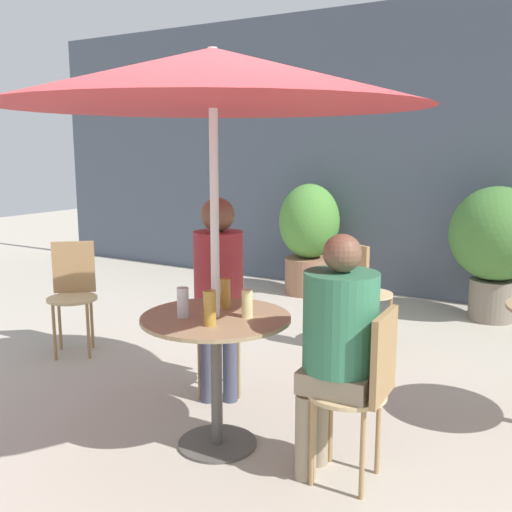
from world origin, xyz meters
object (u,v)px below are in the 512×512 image
(cafe_table_near, at_px, (216,347))
(bistro_chair_1, at_px, (219,311))
(seated_person_1, at_px, (218,280))
(seated_person_0, at_px, (337,337))
(beer_glass_2, at_px, (225,293))
(potted_plant_1, at_px, (496,240))
(bistro_chair_2, at_px, (73,286))
(bistro_chair_3, at_px, (361,286))
(bistro_chair_0, at_px, (365,381))
(beer_glass_1, at_px, (247,303))
(beer_glass_3, at_px, (183,303))
(umbrella, at_px, (212,78))
(beer_glass_0, at_px, (210,308))
(potted_plant_0, at_px, (309,234))

(cafe_table_near, xyz_separation_m, bistro_chair_1, (-0.44, 0.67, -0.03))
(seated_person_1, bearing_deg, seated_person_0, -60.09)
(beer_glass_2, distance_m, potted_plant_1, 3.18)
(bistro_chair_2, height_order, seated_person_0, seated_person_0)
(bistro_chair_2, xyz_separation_m, bistro_chair_3, (1.88, 1.16, 0.00))
(bistro_chair_0, distance_m, beer_glass_2, 0.89)
(beer_glass_1, height_order, beer_glass_3, beer_glass_3)
(bistro_chair_0, distance_m, umbrella, 1.59)
(bistro_chair_1, xyz_separation_m, seated_person_0, (1.10, -0.63, 0.19))
(bistro_chair_0, xyz_separation_m, bistro_chair_2, (-2.60, 0.62, 0.00))
(beer_glass_3, relative_size, potted_plant_1, 0.13)
(bistro_chair_2, relative_size, beer_glass_0, 4.85)
(bistro_chair_1, bearing_deg, bistro_chair_3, 32.50)
(beer_glass_2, bearing_deg, beer_glass_0, -68.83)
(bistro_chair_1, relative_size, beer_glass_0, 4.85)
(potted_plant_0, distance_m, potted_plant_1, 1.88)
(bistro_chair_3, height_order, seated_person_1, seated_person_1)
(cafe_table_near, xyz_separation_m, beer_glass_3, (-0.13, -0.10, 0.24))
(seated_person_1, height_order, beer_glass_2, seated_person_1)
(beer_glass_2, bearing_deg, bistro_chair_2, 163.83)
(beer_glass_3, distance_m, potted_plant_0, 3.50)
(cafe_table_near, distance_m, beer_glass_3, 0.29)
(beer_glass_3, bearing_deg, beer_glass_2, 72.22)
(bistro_chair_2, bearing_deg, potted_plant_0, 34.17)
(seated_person_0, distance_m, beer_glass_1, 0.52)
(bistro_chair_2, height_order, umbrella, umbrella)
(bistro_chair_1, height_order, seated_person_0, seated_person_0)
(bistro_chair_0, height_order, beer_glass_2, beer_glass_2)
(bistro_chair_3, xyz_separation_m, seated_person_0, (0.58, -1.79, 0.19))
(seated_person_1, bearing_deg, bistro_chair_2, 141.99)
(potted_plant_0, bearing_deg, beer_glass_1, -68.98)
(bistro_chair_3, bearing_deg, cafe_table_near, 114.13)
(cafe_table_near, bearing_deg, potted_plant_1, 76.00)
(beer_glass_3, bearing_deg, seated_person_0, 10.14)
(beer_glass_1, bearing_deg, seated_person_1, 136.76)
(seated_person_0, height_order, potted_plant_1, potted_plant_1)
(cafe_table_near, distance_m, potted_plant_0, 3.44)
(potted_plant_0, bearing_deg, potted_plant_1, -1.31)
(bistro_chair_0, height_order, potted_plant_1, potted_plant_1)
(seated_person_0, bearing_deg, beer_glass_1, -96.73)
(beer_glass_2, relative_size, umbrella, 0.08)
(potted_plant_0, bearing_deg, seated_person_0, -61.70)
(seated_person_0, relative_size, beer_glass_3, 7.71)
(beer_glass_2, bearing_deg, potted_plant_0, 108.38)
(beer_glass_2, bearing_deg, seated_person_0, -9.46)
(seated_person_1, bearing_deg, bistro_chair_1, 90.00)
(beer_glass_0, bearing_deg, bistro_chair_0, 15.13)
(potted_plant_1, bearing_deg, beer_glass_1, -101.73)
(seated_person_1, bearing_deg, beer_glass_1, -76.72)
(cafe_table_near, distance_m, umbrella, 1.34)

